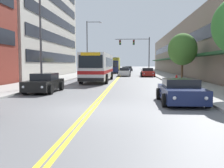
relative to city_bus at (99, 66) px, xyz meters
The scene contains 19 objects.
ground_plane 19.52m from the city_bus, 84.40° to the left, with size 240.00×240.00×0.00m, color slate.
sidewalk_left 20.20m from the city_bus, 105.99° to the left, with size 3.88×106.00×0.13m.
sidewalk_right 21.55m from the city_bus, 64.25° to the left, with size 3.88×106.00×0.13m.
centre_line 19.52m from the city_bus, 84.40° to the left, with size 0.34×106.00×0.01m.
storefront_row_right 24.92m from the city_bus, 51.30° to the left, with size 9.10×68.00×8.51m.
city_bus is the anchor object (origin of this frame).
car_black_parked_left_near 11.44m from the city_bus, 102.28° to the right, with size 1.98×4.28×1.32m.
car_beige_parked_left_far 13.27m from the city_bus, 100.65° to the left, with size 2.18×4.49×1.41m.
car_navy_parked_right_foreground 16.64m from the city_bus, 68.22° to the right, with size 2.15×4.14×1.23m.
car_red_parked_right_mid 12.53m from the city_bus, 59.81° to the left, with size 2.08×4.67×1.31m.
car_silver_moving_lead 12.17m from the city_bus, 77.35° to the left, with size 1.98×4.91×1.32m.
car_slate_blue_moving_second 26.82m from the city_bus, 84.32° to the left, with size 2.12×4.25×1.31m.
car_charcoal_moving_third 38.99m from the city_bus, 85.40° to the left, with size 2.14×4.68×1.26m.
box_truck 24.49m from the city_bus, 89.89° to the left, with size 2.69×7.76×3.25m.
traffic_signal_mast 20.00m from the city_bus, 75.48° to the left, with size 6.49×0.38×6.90m.
street_lamp_left_near 9.84m from the city_bus, 109.06° to the right, with size 2.22×0.28×7.40m.
street_lamp_left_far 12.98m from the city_bus, 104.19° to the left, with size 2.58×0.28×8.79m.
street_tree_right_mid 9.34m from the city_bus, ahead, with size 3.05×3.05×5.05m.
fire_hydrant 9.33m from the city_bus, 32.05° to the right, with size 0.29×0.21×0.81m.
Camera 1 is at (1.71, -10.53, 2.01)m, focal length 40.00 mm.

